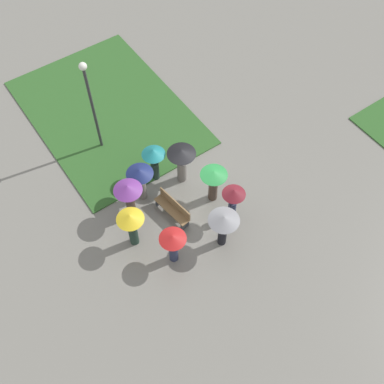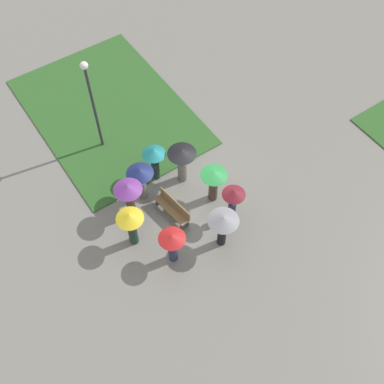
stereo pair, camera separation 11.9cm
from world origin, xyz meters
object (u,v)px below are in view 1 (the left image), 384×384
(crowd_person_maroon, at_px, (233,199))
(crowd_person_green, at_px, (214,180))
(crowd_person_black, at_px, (182,159))
(crowd_person_purple, at_px, (129,194))
(crowd_person_red, at_px, (173,243))
(crowd_person_yellow, at_px, (131,223))
(lamp_post, at_px, (90,97))
(crowd_person_navy, at_px, (140,177))
(park_bench, at_px, (173,208))
(crowd_person_teal, at_px, (154,158))
(crowd_person_grey, at_px, (224,223))

(crowd_person_maroon, bearing_deg, crowd_person_green, -152.00)
(crowd_person_black, relative_size, crowd_person_purple, 0.96)
(crowd_person_green, distance_m, crowd_person_black, 1.60)
(crowd_person_maroon, distance_m, crowd_person_red, 2.91)
(crowd_person_red, relative_size, crowd_person_yellow, 0.89)
(crowd_person_maroon, bearing_deg, lamp_post, -132.61)
(crowd_person_red, bearing_deg, crowd_person_navy, 158.47)
(crowd_person_green, bearing_deg, crowd_person_navy, -165.88)
(park_bench, xyz_separation_m, crowd_person_teal, (-1.99, 0.42, 0.86))
(crowd_person_green, height_order, crowd_person_yellow, crowd_person_yellow)
(crowd_person_purple, relative_size, crowd_person_yellow, 1.01)
(crowd_person_yellow, xyz_separation_m, crowd_person_grey, (1.96, 2.78, 0.03))
(park_bench, bearing_deg, crowd_person_yellow, -92.96)
(crowd_person_yellow, relative_size, crowd_person_grey, 1.04)
(lamp_post, distance_m, crowd_person_maroon, 6.95)
(crowd_person_grey, bearing_deg, crowd_person_maroon, 170.49)
(crowd_person_navy, distance_m, crowd_person_purple, 0.96)
(crowd_person_purple, bearing_deg, crowd_person_navy, -3.65)
(crowd_person_navy, distance_m, crowd_person_red, 3.17)
(crowd_person_yellow, height_order, crowd_person_grey, crowd_person_yellow)
(park_bench, height_order, crowd_person_purple, crowd_person_purple)
(park_bench, xyz_separation_m, crowd_person_yellow, (0.17, -1.94, 0.94))
(crowd_person_green, bearing_deg, crowd_person_teal, 172.03)
(lamp_post, relative_size, crowd_person_grey, 2.51)
(crowd_person_teal, relative_size, crowd_person_black, 0.96)
(crowd_person_green, xyz_separation_m, crowd_person_teal, (-2.23, -1.37, 0.06))
(crowd_person_yellow, bearing_deg, crowd_person_purple, 32.33)
(park_bench, distance_m, crowd_person_maroon, 2.50)
(crowd_person_black, bearing_deg, park_bench, -125.46)
(crowd_person_teal, xyz_separation_m, crowd_person_maroon, (3.43, 1.41, 0.04))
(crowd_person_yellow, bearing_deg, crowd_person_teal, 11.68)
(crowd_person_navy, relative_size, crowd_person_black, 0.95)
(crowd_person_black, relative_size, crowd_person_grey, 1.01)
(crowd_person_purple, bearing_deg, crowd_person_black, -28.64)
(crowd_person_black, xyz_separation_m, crowd_person_yellow, (1.45, -3.23, 0.06))
(crowd_person_navy, xyz_separation_m, crowd_person_teal, (-0.51, 0.96, 0.01))
(crowd_person_red, xyz_separation_m, crowd_person_grey, (0.49, 1.92, 0.21))
(crowd_person_navy, relative_size, crowd_person_maroon, 0.94)
(park_bench, relative_size, crowd_person_yellow, 0.90)
(crowd_person_teal, bearing_deg, crowd_person_navy, -39.03)
(crowd_person_navy, bearing_deg, park_bench, -55.69)
(crowd_person_navy, bearing_deg, crowd_person_teal, 41.94)
(crowd_person_red, bearing_deg, crowd_person_green, 104.26)
(crowd_person_grey, bearing_deg, crowd_person_yellow, -79.61)
(crowd_person_maroon, bearing_deg, crowd_person_yellow, -82.71)
(lamp_post, height_order, crowd_person_grey, lamp_post)
(lamp_post, xyz_separation_m, crowd_person_teal, (2.86, 1.05, -1.69))
(crowd_person_green, distance_m, crowd_person_yellow, 3.73)
(crowd_person_navy, bearing_deg, crowd_person_grey, -55.04)
(crowd_person_yellow, bearing_deg, lamp_post, 44.59)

